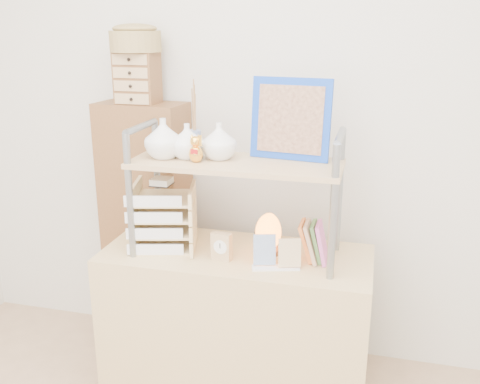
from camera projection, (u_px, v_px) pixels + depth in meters
The scene contains 10 objects.
room_shell at pixel (155, 37), 1.37m from camera, with size 3.42×3.41×2.61m.
desk at pixel (236, 326), 2.50m from camera, with size 1.20×0.50×0.75m, color tan.
cabinet at pixel (147, 228), 2.90m from camera, with size 0.45×0.24×1.35m, color brown.
hutch at pixel (222, 154), 2.29m from camera, with size 0.90×0.34×0.77m.
letter_tray at pixel (164, 220), 2.42m from camera, with size 0.32×0.31×0.33m.
salt_lamp at pixel (268, 233), 2.36m from camera, with size 0.12×0.12×0.19m.
desk_clock at pixel (221, 247), 2.30m from camera, with size 0.09×0.05×0.12m.
postcard_stand at pixel (276, 259), 2.23m from camera, with size 0.21×0.11×0.14m.
drawer_chest at pixel (137, 78), 2.64m from camera, with size 0.20×0.16×0.25m.
woven_basket at pixel (135, 41), 2.59m from camera, with size 0.25×0.25×0.10m, color olive.
Camera 1 is at (0.57, -0.93, 1.72)m, focal length 40.00 mm.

